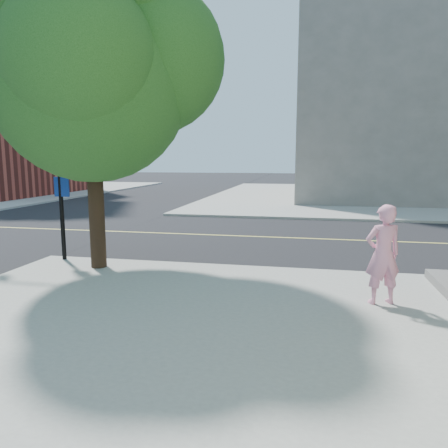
# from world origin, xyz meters

# --- Properties ---
(ground) EXTENTS (140.00, 140.00, 0.00)m
(ground) POSITION_xyz_m (0.00, 0.00, 0.00)
(ground) COLOR black
(ground) RESTS_ON ground
(road_ew) EXTENTS (140.00, 9.00, 0.01)m
(road_ew) POSITION_xyz_m (0.00, 4.50, 0.01)
(road_ew) COLOR black
(road_ew) RESTS_ON ground
(sidewalk_ne) EXTENTS (29.00, 25.00, 0.12)m
(sidewalk_ne) POSITION_xyz_m (13.50, 21.50, 0.06)
(sidewalk_ne) COLOR gray
(sidewalk_ne) RESTS_ON ground
(filler_ne) EXTENTS (18.00, 16.00, 14.00)m
(filler_ne) POSITION_xyz_m (14.00, 22.00, 7.12)
(filler_ne) COLOR slate
(filler_ne) RESTS_ON sidewalk_ne
(man_on_phone) EXTENTS (0.76, 0.62, 1.81)m
(man_on_phone) POSITION_xyz_m (7.15, -2.24, 1.02)
(man_on_phone) COLOR pink
(man_on_phone) RESTS_ON sidewalk_se
(street_tree) EXTENTS (5.63, 5.12, 7.47)m
(street_tree) POSITION_xyz_m (0.99, -0.82, 4.94)
(street_tree) COLOR black
(street_tree) RESTS_ON sidewalk_se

